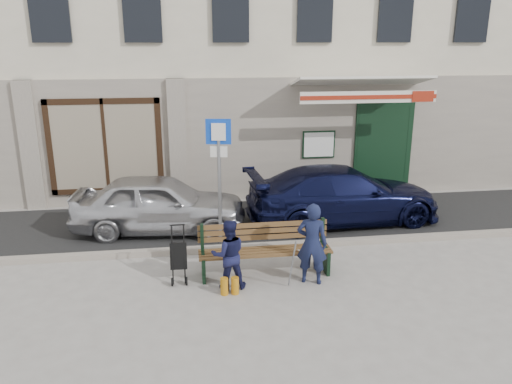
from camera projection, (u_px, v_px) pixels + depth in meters
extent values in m
plane|color=#9E9991|center=(260.00, 284.00, 8.76)|extent=(80.00, 80.00, 0.00)
cube|color=#282828|center=(241.00, 223.00, 11.69)|extent=(60.00, 3.20, 0.01)
cube|color=#9E9384|center=(249.00, 247.00, 10.16)|extent=(60.00, 0.18, 0.12)
cube|color=beige|center=(220.00, 10.00, 15.36)|extent=(20.00, 7.00, 10.00)
cube|color=#9E9384|center=(232.00, 141.00, 12.99)|extent=(20.00, 0.12, 3.20)
cube|color=maroon|center=(106.00, 145.00, 12.63)|extent=(2.50, 0.12, 2.00)
cube|color=black|center=(383.00, 148.00, 13.56)|extent=(1.60, 0.10, 2.60)
cube|color=black|center=(376.00, 148.00, 14.03)|extent=(1.25, 0.90, 2.40)
cube|color=white|center=(319.00, 145.00, 13.24)|extent=(0.80, 0.03, 0.65)
cube|color=white|center=(358.00, 82.00, 12.68)|extent=(3.40, 1.72, 0.42)
cube|color=white|center=(369.00, 97.00, 11.95)|extent=(3.40, 0.05, 0.28)
cube|color=maroon|center=(370.00, 97.00, 11.92)|extent=(3.40, 0.02, 0.10)
imported|color=silver|center=(159.00, 203.00, 11.02)|extent=(3.92, 1.90, 1.29)
imported|color=black|center=(343.00, 195.00, 11.62)|extent=(4.65, 2.16, 1.31)
cylinder|color=gray|center=(220.00, 188.00, 9.94)|extent=(0.07, 0.07, 2.56)
cube|color=#0E3FC4|center=(218.00, 132.00, 9.61)|extent=(0.49, 0.12, 0.49)
cube|color=white|center=(218.00, 132.00, 9.58)|extent=(0.27, 0.07, 0.33)
cube|color=white|center=(219.00, 152.00, 9.72)|extent=(0.33, 0.09, 0.22)
cube|color=brown|center=(265.00, 252.00, 8.98)|extent=(2.40, 0.50, 0.04)
cube|color=brown|center=(263.00, 231.00, 9.17)|extent=(2.40, 0.10, 0.36)
cube|color=black|center=(203.00, 267.00, 8.90)|extent=(0.06, 0.50, 0.45)
cube|color=black|center=(325.00, 259.00, 9.20)|extent=(0.06, 0.50, 0.45)
cube|color=white|center=(307.00, 250.00, 8.98)|extent=(0.34, 0.25, 0.11)
cylinder|color=gray|center=(292.00, 264.00, 8.38)|extent=(0.07, 0.34, 0.96)
cylinder|color=#B67412|center=(224.00, 286.00, 8.35)|extent=(0.13, 0.13, 0.30)
cylinder|color=#B67412|center=(235.00, 286.00, 8.37)|extent=(0.13, 0.13, 0.30)
imported|color=#161C3C|center=(312.00, 244.00, 8.62)|extent=(0.62, 0.51, 1.46)
imported|color=#16183C|center=(229.00, 254.00, 8.46)|extent=(0.62, 0.49, 1.23)
cylinder|color=black|center=(172.00, 282.00, 8.67)|extent=(0.03, 0.15, 0.15)
cylinder|color=black|center=(187.00, 281.00, 8.70)|extent=(0.03, 0.15, 0.15)
cube|color=black|center=(179.00, 256.00, 8.76)|extent=(0.30, 0.27, 0.49)
cylinder|color=black|center=(177.00, 225.00, 8.73)|extent=(0.27, 0.03, 0.02)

